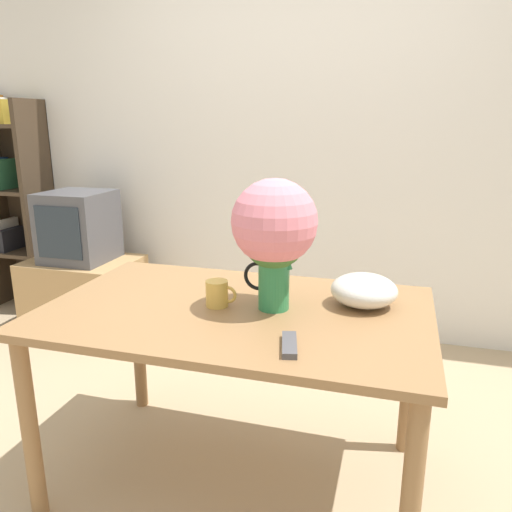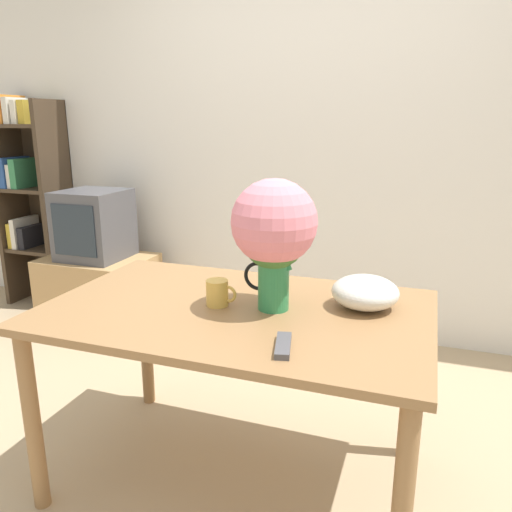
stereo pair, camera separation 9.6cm
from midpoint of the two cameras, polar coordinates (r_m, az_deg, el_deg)
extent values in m
plane|color=tan|center=(2.29, -2.65, -23.19)|extent=(12.00, 12.00, 0.00)
cube|color=silver|center=(3.34, 7.66, 12.94)|extent=(8.00, 0.05, 2.60)
cube|color=olive|center=(1.88, -0.82, -6.30)|extent=(1.42, 0.90, 0.03)
cylinder|color=olive|center=(2.07, -22.94, -17.08)|extent=(0.06, 0.06, 0.72)
cylinder|color=olive|center=(1.64, 18.13, -26.01)|extent=(0.06, 0.06, 0.72)
cylinder|color=olive|center=(2.61, -11.47, -9.15)|extent=(0.06, 0.06, 0.72)
cylinder|color=olive|center=(2.29, 18.76, -13.34)|extent=(0.06, 0.06, 0.72)
cylinder|color=#2D844C|center=(1.83, 3.52, -2.84)|extent=(0.11, 0.11, 0.22)
cone|color=#2D844C|center=(1.79, 5.06, -0.67)|extent=(0.04, 0.04, 0.05)
torus|color=black|center=(1.84, 1.73, -2.33)|extent=(0.11, 0.01, 0.11)
sphere|color=#3D7033|center=(1.78, 3.61, 2.16)|extent=(0.23, 0.23, 0.23)
sphere|color=pink|center=(1.77, 3.64, 3.88)|extent=(0.31, 0.31, 0.31)
cylinder|color=gold|center=(1.88, -3.00, -4.23)|extent=(0.08, 0.08, 0.10)
torus|color=gold|center=(1.86, -1.74, -4.38)|extent=(0.07, 0.01, 0.07)
ellipsoid|color=silver|center=(1.90, 13.79, -4.05)|extent=(0.25, 0.25, 0.12)
cube|color=#4C4C51|center=(1.55, 4.92, -10.18)|extent=(0.08, 0.17, 0.02)
cube|color=tan|center=(3.74, -16.71, -3.81)|extent=(0.74, 0.53, 0.49)
cube|color=#4C4C51|center=(3.62, -17.28, 3.45)|extent=(0.42, 0.42, 0.47)
cube|color=#232D38|center=(3.45, -19.37, 2.74)|extent=(0.33, 0.01, 0.34)
cube|color=#423323|center=(4.40, -25.52, 5.40)|extent=(0.04, 0.34, 1.58)
cube|color=#423323|center=(4.10, -21.01, 5.25)|extent=(0.04, 0.34, 1.58)
cube|color=#423323|center=(4.36, -21.91, 5.72)|extent=(0.49, 0.01, 1.58)
cube|color=#423323|center=(4.31, -22.87, 0.80)|extent=(0.41, 0.31, 0.03)
cube|color=gold|center=(4.39, -24.72, 2.35)|extent=(0.04, 0.26, 0.20)
cube|color=silver|center=(4.36, -24.29, 2.55)|extent=(0.04, 0.27, 0.23)
cube|color=black|center=(4.32, -23.69, 2.09)|extent=(0.06, 0.24, 0.17)
cube|color=#423323|center=(4.23, -23.52, 7.02)|extent=(0.41, 0.31, 0.03)
cube|color=#284C8E|center=(4.31, -25.32, 8.67)|extent=(0.06, 0.28, 0.23)
cube|color=silver|center=(4.28, -24.73, 8.37)|extent=(0.04, 0.25, 0.18)
cube|color=#337A4C|center=(4.24, -24.22, 8.66)|extent=(0.06, 0.28, 0.22)
cube|color=#423323|center=(4.20, -24.22, 13.40)|extent=(0.41, 0.31, 0.03)
cube|color=#284C8E|center=(4.30, -26.11, 14.72)|extent=(0.05, 0.20, 0.20)
cube|color=orange|center=(4.27, -25.60, 14.86)|extent=(0.05, 0.26, 0.21)
cube|color=silver|center=(4.23, -25.00, 14.81)|extent=(0.05, 0.25, 0.19)
cube|color=silver|center=(4.19, -24.41, 14.74)|extent=(0.04, 0.22, 0.17)
cube|color=gold|center=(4.15, -23.83, 14.81)|extent=(0.06, 0.19, 0.17)
camera|label=1|loc=(0.05, -88.49, 0.41)|focal=35.00mm
camera|label=2|loc=(0.05, 91.51, -0.41)|focal=35.00mm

